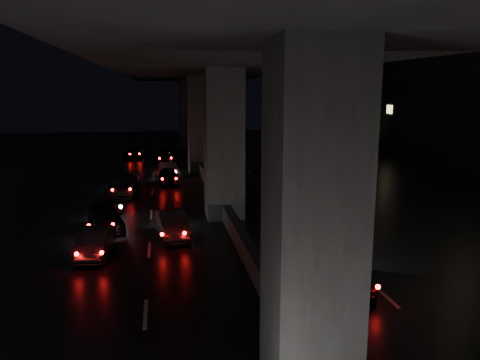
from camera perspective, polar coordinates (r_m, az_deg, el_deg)
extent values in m
plane|color=black|center=(21.27, -0.08, -7.93)|extent=(120.00, 120.00, 0.00)
cube|color=#333336|center=(10.80, 8.90, -4.69)|extent=(2.00, 2.00, 8.00)
cube|color=#333336|center=(25.23, -2.00, 4.39)|extent=(2.00, 2.00, 8.00)
cube|color=#333336|center=(40.08, -4.93, 6.80)|extent=(2.00, 2.00, 8.00)
cube|color=#333336|center=(55.02, -6.28, 7.90)|extent=(2.00, 2.00, 8.00)
cube|color=black|center=(25.13, -2.07, 15.21)|extent=(12.00, 80.00, 1.50)
cube|color=#333336|center=(25.15, -15.98, 17.68)|extent=(0.40, 80.00, 1.00)
cube|color=#333336|center=(26.66, 10.97, 17.48)|extent=(0.40, 80.00, 1.00)
cube|color=#333336|center=(25.89, -1.95, -3.49)|extent=(0.45, 70.00, 0.85)
cylinder|color=black|center=(35.36, 14.37, 1.70)|extent=(0.44, 0.44, 2.80)
sphere|color=black|center=(35.04, 14.59, 6.26)|extent=(3.80, 3.80, 3.80)
cylinder|color=black|center=(50.25, 6.95, 4.62)|extent=(0.44, 0.44, 2.80)
sphere|color=black|center=(50.02, 7.03, 7.84)|extent=(3.80, 3.80, 3.80)
cylinder|color=#2D2D33|center=(40.73, 11.79, 7.38)|extent=(0.18, 0.18, 9.00)
cube|color=#2D2D33|center=(40.32, 10.54, 13.66)|extent=(2.40, 0.10, 0.10)
sphere|color=orange|center=(39.95, 9.01, 13.44)|extent=(0.44, 0.44, 0.44)
imported|color=black|center=(17.25, 12.51, -10.81)|extent=(2.22, 4.10, 1.13)
imported|color=black|center=(20.79, -17.26, -7.26)|extent=(1.45, 3.49, 1.12)
imported|color=black|center=(22.44, -8.27, -5.46)|extent=(1.75, 3.70, 1.17)
imported|color=black|center=(24.38, -16.07, -4.31)|extent=(2.38, 4.03, 1.29)
imported|color=black|center=(31.94, -14.01, -0.63)|extent=(2.33, 4.63, 1.29)
imported|color=black|center=(35.07, -8.68, 0.49)|extent=(1.54, 3.48, 1.17)
imported|color=#554E49|center=(38.31, -8.71, 1.31)|extent=(1.75, 3.45, 1.08)
imported|color=black|center=(44.98, -9.11, 2.84)|extent=(2.50, 4.73, 1.27)
imported|color=black|center=(48.84, -12.62, 3.26)|extent=(2.67, 4.28, 1.11)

